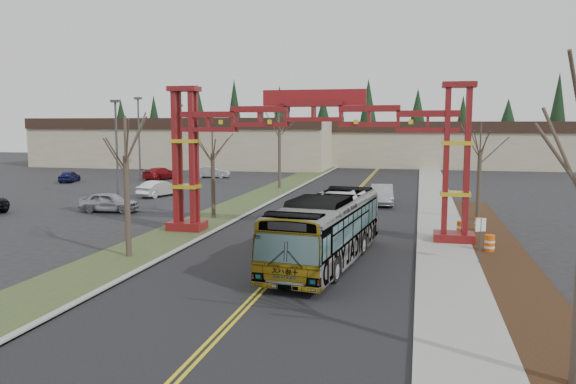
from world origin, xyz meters
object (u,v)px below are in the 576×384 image
(bare_tree_median_far, at_px, (279,128))
(bare_tree_right_far, at_px, (480,151))
(barrel_mid, at_px, (461,229))
(gateway_arch, at_px, (314,135))
(barrel_north, at_px, (479,225))
(light_pole_far, at_px, (180,134))
(barrel_south, at_px, (490,244))
(silver_sedan, at_px, (382,195))
(bare_tree_median_mid, at_px, (213,154))
(light_pole_near, at_px, (117,143))
(parked_car_mid_b, at_px, (69,176))
(retail_building_west, at_px, (194,142))
(parked_car_near_b, at_px, (159,188))
(retail_building_east, at_px, (446,143))
(bare_tree_median_near, at_px, (126,156))
(street_sign, at_px, (481,232))
(parked_car_mid_a, at_px, (161,173))
(transit_bus, at_px, (326,230))
(parked_car_far_a, at_px, (212,172))
(parked_car_near_a, at_px, (109,202))
(light_pole_mid, at_px, (139,132))

(bare_tree_median_far, bearing_deg, bare_tree_right_far, -41.13)
(barrel_mid, bearing_deg, bare_tree_median_far, 127.09)
(gateway_arch, distance_m, barrel_north, 11.72)
(light_pole_far, height_order, barrel_south, light_pole_far)
(silver_sedan, xyz_separation_m, bare_tree_median_mid, (-11.06, -9.74, 3.74))
(bare_tree_median_far, xyz_separation_m, bare_tree_right_far, (18.00, -15.72, -1.45))
(bare_tree_right_far, xyz_separation_m, light_pole_near, (-29.42, 3.66, 0.21))
(parked_car_mid_b, relative_size, barrel_north, 4.19)
(retail_building_west, height_order, parked_car_near_b, retail_building_west)
(bare_tree_median_mid, bearing_deg, silver_sedan, 41.37)
(parked_car_mid_b, distance_m, bare_tree_right_far, 46.38)
(gateway_arch, bearing_deg, barrel_north, 20.57)
(gateway_arch, distance_m, silver_sedan, 15.55)
(retail_building_east, relative_size, bare_tree_median_near, 5.43)
(bare_tree_median_mid, distance_m, street_sign, 19.62)
(silver_sedan, bearing_deg, barrel_mid, -71.19)
(parked_car_mid_a, relative_size, parked_car_mid_b, 1.32)
(retail_building_east, bearing_deg, parked_car_mid_b, -139.03)
(transit_bus, xyz_separation_m, street_sign, (7.10, 1.20, -0.01))
(light_pole_near, bearing_deg, barrel_north, -15.30)
(barrel_mid, height_order, barrel_north, barrel_mid)
(gateway_arch, relative_size, retail_building_east, 0.48)
(parked_car_near_b, distance_m, bare_tree_median_far, 13.78)
(gateway_arch, distance_m, bare_tree_median_near, 10.81)
(retail_building_east, relative_size, barrel_south, 39.38)
(gateway_arch, relative_size, parked_car_near_b, 4.09)
(retail_building_east, xyz_separation_m, light_pole_far, (-34.85, -24.97, 1.79))
(transit_bus, bearing_deg, parked_car_far_a, 124.26)
(bare_tree_median_near, bearing_deg, parked_car_mid_b, 128.35)
(street_sign, distance_m, barrel_mid, 6.85)
(gateway_arch, xyz_separation_m, light_pole_near, (-19.42, 11.59, -0.95))
(parked_car_near_b, xyz_separation_m, street_sign, (26.15, -19.99, 0.89))
(parked_car_near_a, bearing_deg, barrel_mid, -103.76)
(transit_bus, relative_size, light_pole_near, 1.36)
(parked_car_near_a, relative_size, parked_car_mid_b, 1.16)
(retail_building_west, xyz_separation_m, light_pole_mid, (2.92, -24.01, 1.92))
(silver_sedan, distance_m, parked_car_mid_b, 37.58)
(gateway_arch, xyz_separation_m, light_pole_far, (-24.85, 36.99, -0.68))
(parked_car_far_a, bearing_deg, bare_tree_median_near, -172.67)
(retail_building_west, xyz_separation_m, bare_tree_median_near, (22.00, -61.17, 1.30))
(bare_tree_right_far, relative_size, barrel_south, 7.00)
(silver_sedan, height_order, light_pole_far, light_pole_far)
(parked_car_mid_a, relative_size, light_pole_far, 0.55)
(transit_bus, distance_m, light_pole_near, 27.84)
(street_sign, bearing_deg, parked_car_near_b, 142.60)
(retail_building_east, distance_m, transit_bus, 68.60)
(retail_building_east, relative_size, light_pole_far, 4.14)
(barrel_mid, bearing_deg, bare_tree_median_near, -151.32)
(gateway_arch, height_order, barrel_south, gateway_arch)
(bare_tree_median_mid, distance_m, light_pole_far, 36.51)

